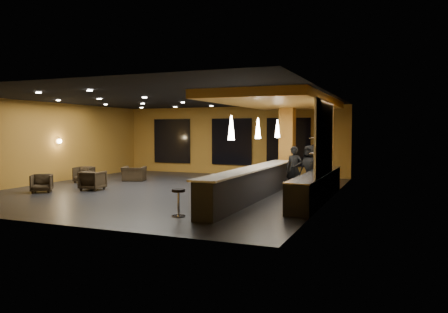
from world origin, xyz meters
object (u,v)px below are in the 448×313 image
at_px(pendant_2, 277,129).
at_px(armchair_c, 84,175).
at_px(prep_counter, 317,188).
at_px(bar_stool_2, 214,187).
at_px(armchair_b, 93,180).
at_px(bar_stool_5, 254,175).
at_px(bar_counter, 253,184).
at_px(armchair_d, 134,174).
at_px(bar_stool_1, 206,190).
at_px(bar_stool_6, 262,174).
at_px(bar_stool_3, 227,184).
at_px(bar_stool_0, 178,199).
at_px(column, 287,143).
at_px(staff_c, 310,168).
at_px(staff_a, 294,169).
at_px(pendant_0, 231,128).
at_px(armchair_a, 42,183).
at_px(pendant_1, 258,128).
at_px(bar_stool_4, 240,180).
at_px(staff_b, 317,166).

relative_size(pendant_2, armchair_c, 0.92).
bearing_deg(prep_counter, bar_stool_2, -152.25).
relative_size(armchair_b, bar_stool_5, 0.94).
relative_size(bar_counter, pendant_2, 11.43).
bearing_deg(pendant_2, bar_stool_2, -103.18).
xyz_separation_m(armchair_d, bar_stool_2, (5.72, -4.06, 0.16)).
distance_m(bar_stool_1, bar_stool_6, 5.54).
height_order(bar_stool_1, bar_stool_3, bar_stool_1).
relative_size(pendant_2, bar_stool_5, 0.81).
height_order(armchair_b, bar_stool_0, armchair_b).
bearing_deg(column, pendant_2, -90.00).
bearing_deg(staff_c, bar_stool_0, -85.63).
relative_size(staff_a, armchair_b, 2.10).
xyz_separation_m(pendant_0, bar_stool_6, (-0.76, 5.42, -1.86)).
relative_size(pendant_0, bar_stool_6, 0.91).
bearing_deg(armchair_c, armchair_a, -93.64).
bearing_deg(armchair_d, pendant_1, 141.51).
distance_m(staff_a, armchair_c, 9.26).
bearing_deg(armchair_d, bar_stool_4, 143.77).
bearing_deg(bar_stool_1, staff_a, 69.96).
distance_m(prep_counter, armchair_d, 9.02).
bearing_deg(pendant_1, armchair_d, 159.35).
bearing_deg(armchair_a, armchair_c, 66.30).
bearing_deg(bar_stool_3, staff_c, 54.42).
xyz_separation_m(pendant_2, bar_stool_1, (-0.73, -5.13, -1.82)).
height_order(prep_counter, bar_stool_2, prep_counter).
xyz_separation_m(pendant_0, bar_stool_2, (-0.95, 0.95, -1.87)).
height_order(pendant_2, staff_a, pendant_2).
bearing_deg(pendant_1, armchair_a, -166.39).
distance_m(prep_counter, bar_stool_4, 2.90).
distance_m(bar_counter, bar_stool_5, 2.53).
distance_m(staff_b, armchair_a, 10.42).
xyz_separation_m(column, staff_b, (1.49, -1.15, -0.87)).
height_order(pendant_0, bar_stool_4, pendant_0).
relative_size(prep_counter, bar_stool_4, 7.73).
bearing_deg(prep_counter, bar_stool_5, 145.56).
xyz_separation_m(bar_stool_0, bar_stool_2, (-0.03, 2.45, 0.01)).
relative_size(pendant_1, pendant_2, 1.00).
distance_m(pendant_1, armchair_c, 8.70).
height_order(column, armchair_d, column).
bearing_deg(bar_stool_5, bar_stool_4, -92.58).
height_order(pendant_0, bar_stool_2, pendant_0).
xyz_separation_m(bar_counter, armchair_b, (-6.40, -0.17, -0.13)).
height_order(pendant_1, bar_stool_6, pendant_1).
bearing_deg(armchair_b, bar_stool_2, 166.74).
distance_m(column, bar_stool_0, 8.25).
bearing_deg(bar_stool_3, pendant_1, 29.06).
distance_m(armchair_c, bar_stool_6, 7.81).
height_order(armchair_d, bar_stool_3, bar_stool_3).
height_order(staff_a, staff_c, staff_c).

